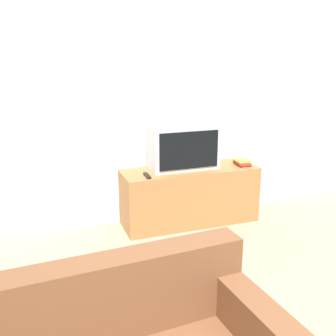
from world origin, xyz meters
name	(u,v)px	position (x,y,z in m)	size (l,w,h in m)	color
wall_back	(147,95)	(0.00, 3.03, 1.30)	(9.00, 0.06, 2.60)	silver
tv_stand	(190,196)	(0.36, 2.76, 0.29)	(1.38, 0.45, 0.57)	#9E6638
television	(183,147)	(0.30, 2.81, 0.80)	(0.68, 0.34, 0.44)	silver
book_stack	(242,162)	(0.92, 2.71, 0.60)	(0.16, 0.20, 0.06)	#B72D28
remote_on_stand	(147,176)	(-0.13, 2.65, 0.59)	(0.04, 0.16, 0.02)	black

